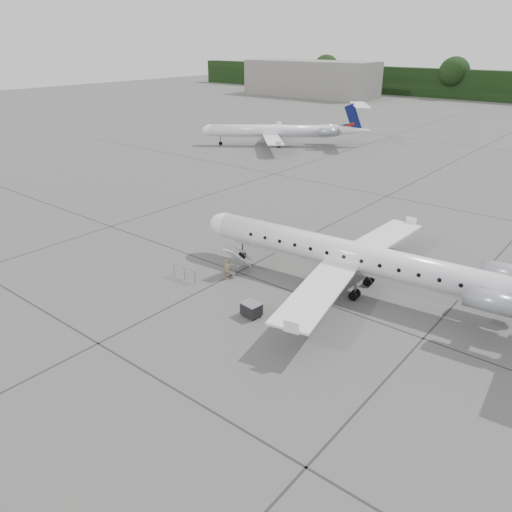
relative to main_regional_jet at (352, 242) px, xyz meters
The scene contains 8 objects.
ground 6.84m from the main_regional_jet, 112.03° to the right, with size 320.00×320.00×0.00m, color #595957.
terminal_building 127.07m from the main_regional_jet, 124.63° to the left, with size 40.00×14.00×10.00m, color slate.
main_regional_jet is the anchor object (origin of this frame).
airstair 8.64m from the main_regional_jet, 159.27° to the right, with size 0.85×2.38×2.18m, color white, non-canonical shape.
passenger 9.17m from the main_regional_jet, 150.77° to the right, with size 0.56×0.37×1.53m, color olive.
safety_railing 12.18m from the main_regional_jet, 147.49° to the right, with size 2.20×0.08×1.00m, color gray, non-canonical shape.
baggage_cart 8.39m from the main_regional_jet, 111.41° to the right, with size 1.15×0.93×1.00m, color black, non-canonical shape.
bg_regional_left 50.61m from the main_regional_jet, 133.35° to the left, with size 25.49×18.35×6.69m, color white, non-canonical shape.
Camera 1 is at (16.81, -22.93, 16.15)m, focal length 35.00 mm.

